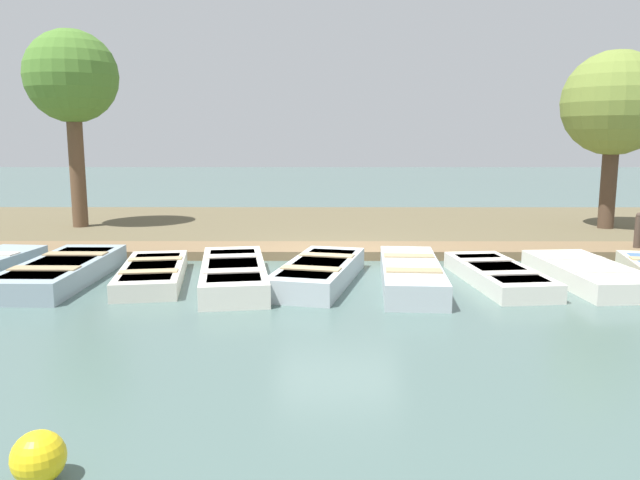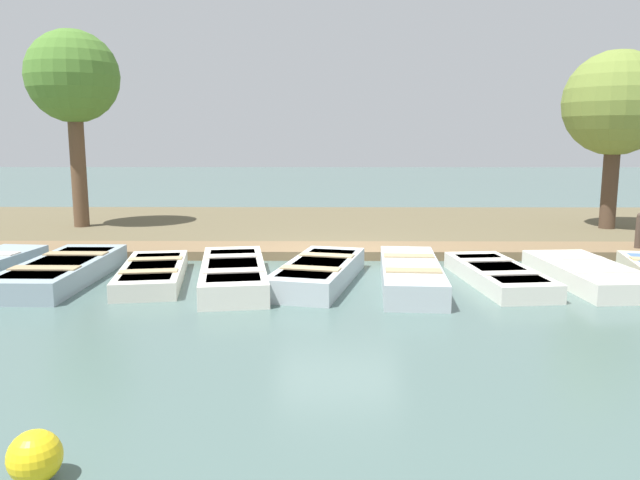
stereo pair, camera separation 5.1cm
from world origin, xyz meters
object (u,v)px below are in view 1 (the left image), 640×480
(rowboat_2, at_px, (153,273))
(buoy, at_px, (38,457))
(rowboat_1, at_px, (62,271))
(rowboat_4, at_px, (319,272))
(rowboat_7, at_px, (588,273))
(mooring_post_far, at_px, (638,234))
(rowboat_5, at_px, (411,274))
(park_tree_far_left, at_px, (72,80))
(rowboat_3, at_px, (233,273))
(rowboat_6, at_px, (498,274))
(park_tree_left, at_px, (615,105))

(rowboat_2, relative_size, buoy, 7.42)
(rowboat_1, bearing_deg, rowboat_4, 89.41)
(rowboat_7, relative_size, buoy, 7.47)
(rowboat_2, distance_m, mooring_post_far, 10.25)
(rowboat_5, xyz_separation_m, park_tree_far_left, (-5.99, -8.09, 3.83))
(rowboat_3, distance_m, rowboat_4, 1.53)
(rowboat_6, xyz_separation_m, park_tree_far_left, (-5.79, -9.68, 3.88))
(rowboat_4, xyz_separation_m, rowboat_5, (0.21, 1.61, 0.01))
(park_tree_left, bearing_deg, rowboat_1, -66.08)
(mooring_post_far, bearing_deg, rowboat_3, -72.66)
(rowboat_5, relative_size, park_tree_left, 0.72)
(mooring_post_far, height_order, park_tree_far_left, park_tree_far_left)
(rowboat_1, bearing_deg, rowboat_7, 90.18)
(rowboat_3, distance_m, buoy, 6.43)
(rowboat_5, height_order, park_tree_far_left, park_tree_far_left)
(rowboat_5, relative_size, rowboat_6, 1.12)
(rowboat_5, distance_m, rowboat_6, 1.60)
(rowboat_1, xyz_separation_m, rowboat_2, (0.02, 1.65, -0.04))
(mooring_post_far, bearing_deg, rowboat_4, -69.96)
(rowboat_4, xyz_separation_m, rowboat_6, (0.01, 3.20, -0.04))
(rowboat_5, bearing_deg, rowboat_6, 101.60)
(mooring_post_far, relative_size, park_tree_left, 0.20)
(rowboat_1, distance_m, park_tree_left, 13.79)
(park_tree_far_left, relative_size, park_tree_left, 1.12)
(rowboat_6, bearing_deg, rowboat_7, 84.39)
(rowboat_6, relative_size, mooring_post_far, 3.18)
(rowboat_2, relative_size, rowboat_4, 0.92)
(rowboat_3, xyz_separation_m, park_tree_left, (-5.66, 9.12, 3.19))
(rowboat_6, distance_m, buoy, 8.39)
(rowboat_4, bearing_deg, park_tree_far_left, -118.35)
(rowboat_5, distance_m, park_tree_far_left, 10.77)
(rowboat_3, xyz_separation_m, buoy, (6.40, -0.58, 0.00))
(rowboat_3, height_order, rowboat_6, rowboat_3)
(rowboat_3, height_order, park_tree_left, park_tree_left)
(rowboat_5, bearing_deg, buoy, -26.29)
(rowboat_2, distance_m, rowboat_4, 3.01)
(park_tree_far_left, bearing_deg, rowboat_4, 48.27)
(rowboat_2, bearing_deg, park_tree_far_left, -157.46)
(rowboat_4, xyz_separation_m, park_tree_left, (-5.55, 7.60, 3.19))
(buoy, bearing_deg, rowboat_3, 174.81)
(buoy, bearing_deg, rowboat_7, 133.34)
(rowboat_7, xyz_separation_m, buoy, (6.53, -6.91, 0.03))
(rowboat_2, bearing_deg, rowboat_5, 77.40)
(rowboat_5, distance_m, park_tree_left, 8.90)
(rowboat_2, xyz_separation_m, mooring_post_far, (-2.44, 9.95, 0.33))
(rowboat_2, relative_size, rowboat_6, 0.99)
(rowboat_2, distance_m, rowboat_5, 4.63)
(rowboat_7, relative_size, mooring_post_far, 3.16)
(rowboat_2, height_order, mooring_post_far, mooring_post_far)
(rowboat_1, bearing_deg, park_tree_far_left, -161.46)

